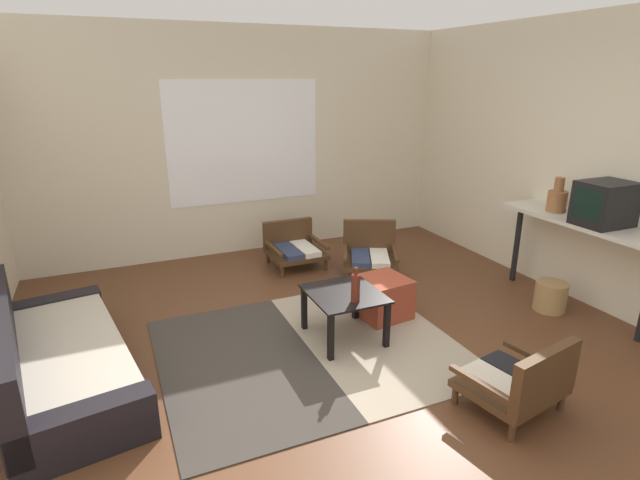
{
  "coord_description": "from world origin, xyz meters",
  "views": [
    {
      "loc": [
        -1.58,
        -2.92,
        2.13
      ],
      "look_at": [
        0.09,
        0.91,
        0.75
      ],
      "focal_mm": 27.89,
      "sensor_mm": 36.0,
      "label": 1
    }
  ],
  "objects": [
    {
      "name": "side_wall_right",
      "position": [
        2.66,
        0.3,
        1.35
      ],
      "size": [
        0.12,
        6.6,
        2.7
      ],
      "primitive_type": "cube",
      "color": "beige",
      "rests_on": "ground"
    },
    {
      "name": "armchair_striped_foreground",
      "position": [
        0.74,
        -0.89,
        0.24
      ],
      "size": [
        0.71,
        0.64,
        0.54
      ],
      "color": "#472D19",
      "rests_on": "ground"
    },
    {
      "name": "clay_vase",
      "position": [
        2.38,
        0.45,
        1.0
      ],
      "size": [
        0.18,
        0.18,
        0.33
      ],
      "color": "#935B38",
      "rests_on": "console_shelf"
    },
    {
      "name": "console_shelf",
      "position": [
        2.38,
        0.15,
        0.78
      ],
      "size": [
        0.45,
        1.57,
        0.88
      ],
      "color": "beige",
      "rests_on": "ground"
    },
    {
      "name": "ground_plane",
      "position": [
        0.0,
        0.0,
        0.0
      ],
      "size": [
        7.8,
        7.8,
        0.0
      ],
      "primitive_type": "plane",
      "color": "#56331E"
    },
    {
      "name": "couch",
      "position": [
        -2.09,
        0.68,
        0.2
      ],
      "size": [
        1.11,
        2.05,
        0.67
      ],
      "color": "black",
      "rests_on": "ground"
    },
    {
      "name": "far_wall_with_window",
      "position": [
        0.0,
        3.06,
        1.35
      ],
      "size": [
        5.6,
        0.13,
        2.7
      ],
      "color": "beige",
      "rests_on": "ground"
    },
    {
      "name": "wicker_basket",
      "position": [
        2.15,
        0.16,
        0.14
      ],
      "size": [
        0.29,
        0.29,
        0.28
      ],
      "primitive_type": "cylinder",
      "color": "#9E7A4C",
      "rests_on": "ground"
    },
    {
      "name": "coffee_table",
      "position": [
        0.11,
        0.46,
        0.35
      ],
      "size": [
        0.58,
        0.64,
        0.42
      ],
      "color": "black",
      "rests_on": "ground"
    },
    {
      "name": "armchair_by_window",
      "position": [
        0.34,
        2.27,
        0.23
      ],
      "size": [
        0.62,
        0.6,
        0.5
      ],
      "color": "#472D19",
      "rests_on": "ground"
    },
    {
      "name": "glass_bottle",
      "position": [
        0.12,
        0.27,
        0.54
      ],
      "size": [
        0.07,
        0.07,
        0.29
      ],
      "color": "#5B2319",
      "rests_on": "coffee_table"
    },
    {
      "name": "area_rug",
      "position": [
        -0.23,
        0.4,
        0.01
      ],
      "size": [
        2.35,
        2.01,
        0.01
      ],
      "color": "#38332D",
      "rests_on": "ground"
    },
    {
      "name": "armchair_corner",
      "position": [
        1.01,
        1.64,
        0.26
      ],
      "size": [
        0.79,
        0.78,
        0.58
      ],
      "color": "#472D19",
      "rests_on": "ground"
    },
    {
      "name": "crt_television",
      "position": [
        2.38,
        -0.05,
        1.07
      ],
      "size": [
        0.45,
        0.35,
        0.39
      ],
      "color": "black",
      "rests_on": "console_shelf"
    },
    {
      "name": "ottoman_orange",
      "position": [
        0.62,
        0.68,
        0.19
      ],
      "size": [
        0.48,
        0.48,
        0.38
      ],
      "primitive_type": "cube",
      "rotation": [
        0.0,
        0.0,
        0.12
      ],
      "color": "#993D28",
      "rests_on": "ground"
    }
  ]
}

